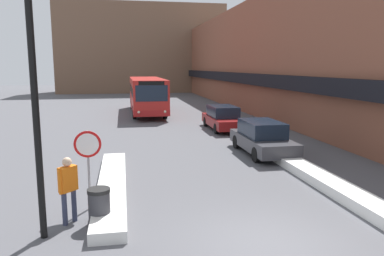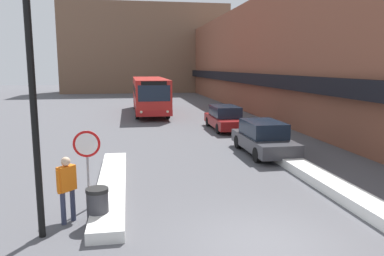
# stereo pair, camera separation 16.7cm
# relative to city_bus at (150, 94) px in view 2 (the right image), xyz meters

# --- Properties ---
(ground_plane) EXTENTS (160.00, 160.00, 0.00)m
(ground_plane) POSITION_rel_city_bus_xyz_m (1.12, -25.20, -1.67)
(ground_plane) COLOR #515156
(building_row_right) EXTENTS (5.50, 60.00, 9.70)m
(building_row_right) POSITION_rel_city_bus_xyz_m (11.09, -1.20, 3.16)
(building_row_right) COLOR brown
(building_row_right) RESTS_ON ground_plane
(building_backdrop_far) EXTENTS (26.00, 8.00, 13.66)m
(building_backdrop_far) POSITION_rel_city_bus_xyz_m (1.12, 29.13, 5.16)
(building_backdrop_far) COLOR brown
(building_backdrop_far) RESTS_ON ground_plane
(snow_bank_left) EXTENTS (0.90, 8.08, 0.30)m
(snow_bank_left) POSITION_rel_city_bus_xyz_m (-2.48, -20.53, -1.52)
(snow_bank_left) COLOR silver
(snow_bank_left) RESTS_ON ground_plane
(snow_bank_right) EXTENTS (0.90, 7.70, 0.34)m
(snow_bank_right) POSITION_rel_city_bus_xyz_m (4.72, -21.50, -1.50)
(snow_bank_right) COLOR silver
(snow_bank_right) RESTS_ON ground_plane
(city_bus) EXTENTS (2.70, 11.51, 3.06)m
(city_bus) POSITION_rel_city_bus_xyz_m (0.00, 0.00, 0.00)
(city_bus) COLOR red
(city_bus) RESTS_ON ground_plane
(parked_car_front) EXTENTS (1.84, 4.62, 1.55)m
(parked_car_front) POSITION_rel_city_bus_xyz_m (4.32, -16.50, -0.90)
(parked_car_front) COLOR #38383D
(parked_car_front) RESTS_ON ground_plane
(parked_car_middle) EXTENTS (1.85, 4.81, 1.54)m
(parked_car_middle) POSITION_rel_city_bus_xyz_m (4.32, -9.47, -0.91)
(parked_car_middle) COLOR maroon
(parked_car_middle) RESTS_ON ground_plane
(stop_sign) EXTENTS (0.76, 0.08, 2.28)m
(stop_sign) POSITION_rel_city_bus_xyz_m (-3.06, -22.16, -0.02)
(stop_sign) COLOR gray
(stop_sign) RESTS_ON ground_plane
(street_lamp) EXTENTS (1.46, 0.36, 6.17)m
(street_lamp) POSITION_rel_city_bus_xyz_m (-3.71, -23.86, 2.17)
(street_lamp) COLOR black
(street_lamp) RESTS_ON ground_plane
(pedestrian) EXTENTS (0.48, 0.50, 1.77)m
(pedestrian) POSITION_rel_city_bus_xyz_m (-3.50, -23.09, -0.61)
(pedestrian) COLOR #333851
(pedestrian) RESTS_ON ground_plane
(trash_bin) EXTENTS (0.59, 0.59, 0.95)m
(trash_bin) POSITION_rel_city_bus_xyz_m (-2.73, -23.28, -1.19)
(trash_bin) COLOR #38383D
(trash_bin) RESTS_ON ground_plane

